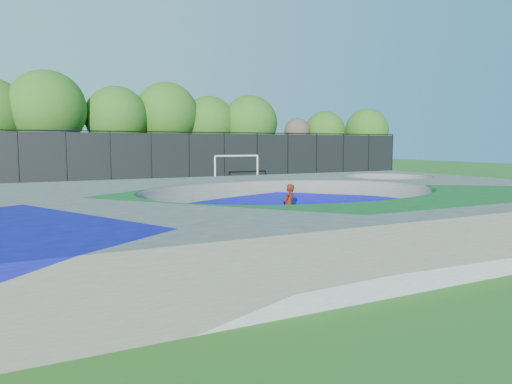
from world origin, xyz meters
TOP-DOWN VIEW (x-y plane):
  - ground at (0.00, 0.00)m, footprint 120.00×120.00m
  - skate_deck at (0.00, 0.00)m, footprint 22.00×14.00m
  - skater at (0.08, 0.41)m, footprint 0.71×0.64m
  - skateboard at (0.08, 0.41)m, footprint 0.80×0.53m
  - soccer_goal at (5.06, 16.35)m, footprint 3.46×0.12m
  - fence at (0.00, 21.00)m, footprint 48.09×0.09m
  - treeline at (-3.51, 26.05)m, footprint 52.86×7.30m

SIDE VIEW (x-z plane):
  - ground at x=0.00m, z-range 0.00..0.00m
  - skateboard at x=0.08m, z-range 0.00..0.05m
  - skate_deck at x=0.00m, z-range 0.00..1.50m
  - skater at x=0.08m, z-range 0.00..1.63m
  - soccer_goal at x=5.06m, z-range 0.45..2.73m
  - fence at x=0.00m, z-range 0.08..4.12m
  - treeline at x=-3.51m, z-range 0.90..9.63m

